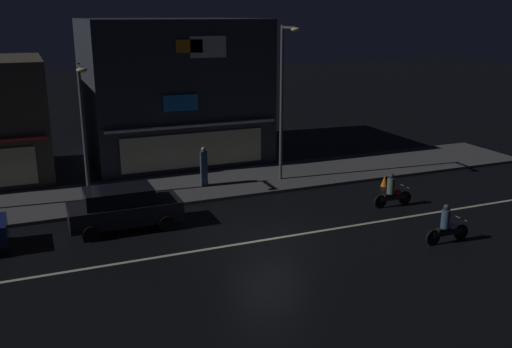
% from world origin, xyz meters
% --- Properties ---
extents(ground_plane, '(140.00, 140.00, 0.00)m').
position_xyz_m(ground_plane, '(0.00, 0.00, 0.00)').
color(ground_plane, black).
extents(lane_divider_stripe, '(34.38, 0.16, 0.01)m').
position_xyz_m(lane_divider_stripe, '(0.00, 0.00, 0.01)').
color(lane_divider_stripe, beige).
rests_on(lane_divider_stripe, ground).
extents(sidewalk_far, '(36.19, 4.71, 0.14)m').
position_xyz_m(sidewalk_far, '(0.00, 7.37, 0.07)').
color(sidewalk_far, '#4C4C4F').
rests_on(sidewalk_far, ground).
extents(storefront_center_block, '(9.50, 9.08, 7.91)m').
position_xyz_m(storefront_center_block, '(0.00, 14.18, 3.95)').
color(storefront_center_block, '#2D333D').
rests_on(storefront_center_block, ground).
extents(streetlamp_mid, '(0.44, 1.64, 6.02)m').
position_xyz_m(streetlamp_mid, '(-5.65, 7.09, 3.76)').
color(streetlamp_mid, '#47494C').
rests_on(streetlamp_mid, sidewalk_far).
extents(streetlamp_east, '(0.44, 1.64, 7.52)m').
position_xyz_m(streetlamp_east, '(3.63, 6.52, 4.55)').
color(streetlamp_east, '#47494C').
rests_on(streetlamp_east, sidewalk_far).
extents(pedestrian_on_sidewalk, '(0.36, 0.36, 1.92)m').
position_xyz_m(pedestrian_on_sidewalk, '(-0.27, 7.10, 1.03)').
color(pedestrian_on_sidewalk, '#334766').
rests_on(pedestrian_on_sidewalk, sidewalk_far).
extents(parked_car_trailing, '(4.30, 1.98, 1.67)m').
position_xyz_m(parked_car_trailing, '(-4.77, 3.23, 0.87)').
color(parked_car_trailing, black).
rests_on(parked_car_trailing, ground).
extents(motorcycle_following, '(1.90, 0.60, 1.52)m').
position_xyz_m(motorcycle_following, '(6.54, 1.40, 0.63)').
color(motorcycle_following, black).
rests_on(motorcycle_following, ground).
extents(motorcycle_opposite_lane, '(1.90, 0.60, 1.52)m').
position_xyz_m(motorcycle_opposite_lane, '(5.96, -2.77, 0.63)').
color(motorcycle_opposite_lane, black).
rests_on(motorcycle_opposite_lane, ground).
extents(traffic_cone, '(0.36, 0.36, 0.55)m').
position_xyz_m(traffic_cone, '(8.00, 4.04, 0.28)').
color(traffic_cone, orange).
rests_on(traffic_cone, ground).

